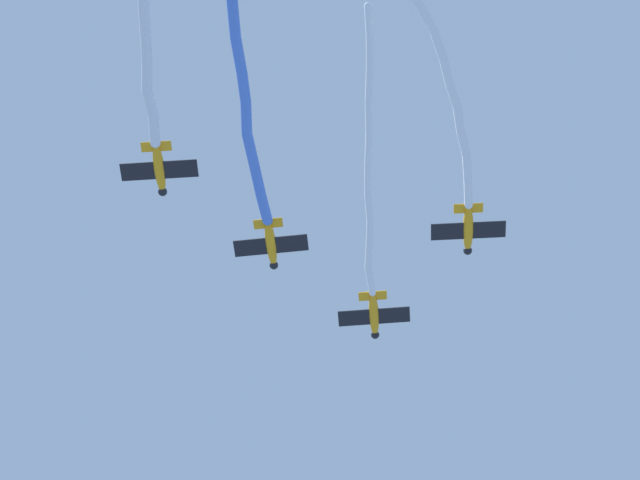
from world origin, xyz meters
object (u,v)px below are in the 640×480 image
airplane_lead (374,315)px  airplane_left_wing (271,244)px  airplane_slot (159,169)px  airplane_right_wing (468,230)px

airplane_lead → airplane_left_wing: 11.77m
airplane_lead → airplane_slot: 23.56m
airplane_right_wing → airplane_slot: size_ratio=1.00×
airplane_right_wing → airplane_slot: bearing=105.3°
airplane_left_wing → airplane_right_wing: airplane_right_wing is taller
airplane_right_wing → airplane_slot: airplane_right_wing is taller
airplane_lead → airplane_left_wing: bearing=132.3°
airplane_left_wing → airplane_right_wing: (2.65, -17.30, 0.30)m
airplane_lead → airplane_right_wing: (-6.46, -9.84, 0.30)m
airplane_lead → airplane_left_wing: size_ratio=1.00×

